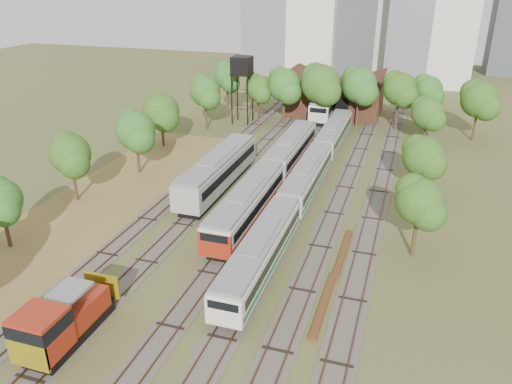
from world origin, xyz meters
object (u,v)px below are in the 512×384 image
(shunter_locomotive, at_px, (60,323))
(railcar_red_set, at_px, (272,174))
(railcar_green_set, at_px, (307,178))
(water_tower, at_px, (242,67))

(shunter_locomotive, bearing_deg, railcar_red_set, 78.57)
(railcar_green_set, xyz_separation_m, shunter_locomotive, (-10.00, -30.33, 0.08))
(railcar_green_set, bearing_deg, shunter_locomotive, -108.25)
(railcar_red_set, relative_size, railcar_green_set, 0.66)
(railcar_red_set, bearing_deg, water_tower, 116.20)
(shunter_locomotive, distance_m, water_tower, 56.27)
(railcar_green_set, relative_size, water_tower, 4.78)
(shunter_locomotive, bearing_deg, water_tower, 96.85)
(railcar_red_set, bearing_deg, railcar_green_set, 9.14)
(shunter_locomotive, bearing_deg, railcar_green_set, 71.75)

